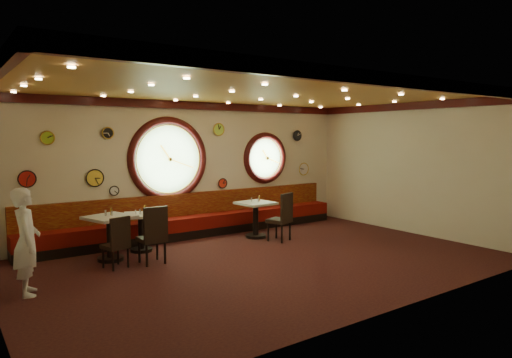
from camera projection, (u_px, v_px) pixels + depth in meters
The scene contains 42 objects.
floor at pixel (265, 261), 8.71m from camera, with size 9.00×6.00×0.00m, color black.
ceiling at pixel (265, 92), 8.41m from camera, with size 9.00×6.00×0.02m, color #C58837.
wall_back at pixel (191, 169), 11.00m from camera, with size 9.00×0.02×3.20m, color beige.
wall_front at pixel (397, 195), 6.12m from camera, with size 9.00×0.02×3.20m, color beige.
wall_right at pixel (413, 168), 11.15m from camera, with size 0.02×6.00×3.20m, color beige.
molding_back at pixel (191, 106), 10.82m from camera, with size 9.00×0.10×0.18m, color #340A09.
molding_front at pixel (397, 81), 6.02m from camera, with size 9.00×0.10×0.18m, color #340A09.
molding_right at pixel (414, 106), 10.98m from camera, with size 0.10×6.00×0.18m, color #340A09.
banquette_base at pixel (198, 232), 10.91m from camera, with size 8.00×0.55×0.20m, color black.
banquette_seat at pixel (197, 222), 10.89m from camera, with size 8.00×0.55×0.30m, color #5D0B07.
banquette_back at pixel (193, 204), 11.03m from camera, with size 8.00×0.10×0.55m, color #5D0708.
porthole_left_glass at pixel (168, 159), 10.63m from camera, with size 1.66×1.66×0.02m, color #85BC71.
porthole_left_frame at pixel (168, 159), 10.62m from camera, with size 1.98×1.98×0.18m, color #340A09.
porthole_left_ring at pixel (169, 159), 10.59m from camera, with size 1.61×1.61×0.03m, color gold.
porthole_right_glass at pixel (265, 158), 12.24m from camera, with size 1.10×1.10×0.02m, color #85BC71.
porthole_right_frame at pixel (265, 158), 12.23m from camera, with size 1.38×1.38×0.18m, color #340A09.
porthole_right_ring at pixel (266, 158), 12.21m from camera, with size 1.09×1.09×0.03m, color gold.
wall_clock_0 at pixel (95, 178), 9.66m from camera, with size 0.36×0.36×0.03m, color yellow.
wall_clock_1 at pixel (219, 129), 11.31m from camera, with size 0.30×0.30×0.03m, color #A9E046.
wall_clock_2 at pixel (303, 169), 13.02m from camera, with size 0.34×0.34×0.03m, color white.
wall_clock_3 at pixel (297, 136), 12.79m from camera, with size 0.28×0.28×0.03m, color black.
wall_clock_4 at pixel (222, 183), 11.49m from camera, with size 0.24×0.24×0.03m, color red.
wall_clock_5 at pixel (108, 133), 9.74m from camera, with size 0.24×0.24×0.03m, color black.
wall_clock_6 at pixel (114, 191), 9.91m from camera, with size 0.20×0.20×0.03m, color silver.
wall_clock_7 at pixel (47, 138), 9.06m from camera, with size 0.26×0.26×0.03m, color #9ACE29.
wall_clock_8 at pixel (27, 179), 8.90m from camera, with size 0.32×0.32×0.03m, color red.
table_a at pixel (110, 232), 8.73m from camera, with size 0.99×0.99×0.87m.
table_b at pixel (141, 228), 9.43m from camera, with size 0.94×0.94×0.79m.
table_c at pixel (256, 215), 10.73m from camera, with size 0.83×0.83×0.84m.
chair_a at pixel (118, 239), 8.18m from camera, with size 0.49×0.49×0.59m.
chair_b at pixel (154, 231), 8.45m from camera, with size 0.46×0.46×0.68m.
chair_c at pixel (283, 214), 10.32m from camera, with size 0.60×0.60×0.68m.
condiment_a_salt at pixel (106, 213), 8.71m from camera, with size 0.04×0.04×0.11m, color #BABABF.
condiment_b_salt at pixel (136, 212), 9.37m from camera, with size 0.03×0.03×0.09m, color silver.
condiment_c_salt at pixel (251, 200), 10.77m from camera, with size 0.03×0.03×0.09m, color silver.
condiment_a_pepper at pixel (112, 213), 8.74m from camera, with size 0.03×0.03×0.09m, color silver.
condiment_b_pepper at pixel (140, 212), 9.36m from camera, with size 0.04×0.04×0.11m, color silver.
condiment_c_pepper at pixel (258, 200), 10.66m from camera, with size 0.04×0.04×0.10m, color #BABBBF.
condiment_a_bottle at pixel (111, 211), 8.79m from camera, with size 0.04×0.04×0.14m, color gold.
condiment_b_bottle at pixel (145, 209), 9.50m from camera, with size 0.05×0.05×0.17m, color gold.
condiment_c_bottle at pixel (259, 198), 10.82m from camera, with size 0.04×0.04×0.14m, color gold.
waiter at pixel (26, 241), 6.81m from camera, with size 0.59×0.39×1.63m, color white.
Camera 1 is at (-5.06, -6.87, 2.38)m, focal length 32.00 mm.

